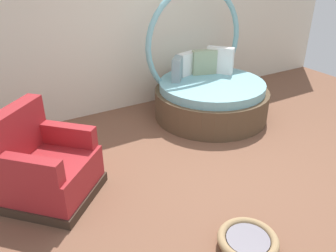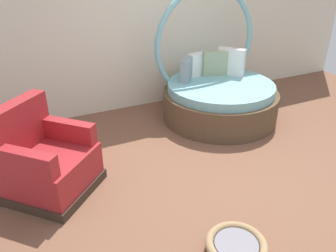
# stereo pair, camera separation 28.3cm
# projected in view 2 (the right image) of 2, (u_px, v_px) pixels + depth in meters

# --- Properties ---
(ground_plane) EXTENTS (8.00, 8.00, 0.02)m
(ground_plane) POSITION_uv_depth(u_px,v_px,m) (225.00, 177.00, 3.79)
(ground_plane) COLOR brown
(back_wall) EXTENTS (8.00, 0.12, 2.92)m
(back_wall) POSITION_uv_depth(u_px,v_px,m) (143.00, 10.00, 4.98)
(back_wall) COLOR silver
(back_wall) RESTS_ON ground_plane
(round_daybed) EXTENTS (1.67, 1.67, 1.85)m
(round_daybed) POSITION_uv_depth(u_px,v_px,m) (218.00, 92.00, 5.01)
(round_daybed) COLOR brown
(round_daybed) RESTS_ON ground_plane
(red_armchair) EXTENTS (1.13, 1.13, 0.94)m
(red_armchair) POSITION_uv_depth(u_px,v_px,m) (45.00, 162.00, 3.43)
(red_armchair) COLOR #38281E
(red_armchair) RESTS_ON ground_plane
(pet_basket) EXTENTS (0.51, 0.51, 0.13)m
(pet_basket) POSITION_uv_depth(u_px,v_px,m) (236.00, 247.00, 2.78)
(pet_basket) COLOR #9E7F56
(pet_basket) RESTS_ON ground_plane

